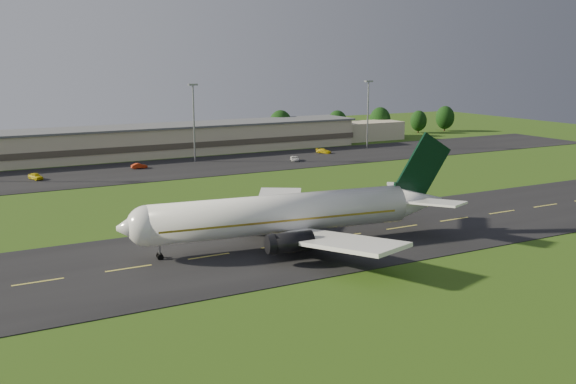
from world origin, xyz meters
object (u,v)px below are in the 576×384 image
terminal (180,140)px  light_mast_east (368,106)px  airliner (287,214)px  service_vehicle_d (324,151)px  service_vehicle_b (139,166)px  service_vehicle_c (295,159)px  service_vehicle_a (36,176)px  light_mast_centre (194,113)px

terminal → light_mast_east: light_mast_east is taller
airliner → light_mast_east: 106.69m
terminal → service_vehicle_d: terminal is taller
terminal → service_vehicle_b: bearing=-130.4°
airliner → service_vehicle_c: size_ratio=11.45×
light_mast_east → service_vehicle_c: light_mast_east is taller
airliner → service_vehicle_d: 93.30m
service_vehicle_a → service_vehicle_c: (64.10, -3.60, -0.12)m
light_mast_east → service_vehicle_b: size_ratio=5.22×
service_vehicle_a → service_vehicle_d: size_ratio=0.96×
terminal → service_vehicle_a: 48.57m
terminal → light_mast_centre: (-1.40, -16.18, 8.75)m
airliner → service_vehicle_a: (-25.51, 71.96, -3.82)m
service_vehicle_c → light_mast_east: bearing=43.6°
light_mast_centre → service_vehicle_b: (-16.06, -4.33, -12.00)m
terminal → light_mast_east: 56.67m
service_vehicle_a → service_vehicle_b: size_ratio=1.11×
light_mast_centre → service_vehicle_d: 39.69m
terminal → service_vehicle_a: (-41.92, -24.32, -3.15)m
service_vehicle_c → service_vehicle_d: size_ratio=1.00×
airliner → light_mast_centre: bearing=86.3°
terminal → service_vehicle_c: terminal is taller
light_mast_centre → light_mast_east: bearing=0.0°
airliner → service_vehicle_c: airliner is taller
light_mast_centre → service_vehicle_d: light_mast_centre is taller
airliner → terminal: size_ratio=0.35×
airliner → terminal: 97.68m
airliner → service_vehicle_b: 75.88m
airliner → service_vehicle_a: size_ratio=11.81×
service_vehicle_b → service_vehicle_c: (39.65, -7.41, -0.02)m
service_vehicle_c → terminal: bearing=151.6°
service_vehicle_a → service_vehicle_c: size_ratio=0.97×
light_mast_east → service_vehicle_d: 21.29m
terminal → service_vehicle_d: bearing=-28.1°
terminal → service_vehicle_d: size_ratio=32.27×
service_vehicle_b → airliner: bearing=-179.9°
airliner → service_vehicle_a: 76.45m
service_vehicle_b → light_mast_centre: bearing=-75.6°
airliner → service_vehicle_a: airliner is taller
airliner → terminal: (16.41, 96.29, -0.67)m
airliner → service_vehicle_c: (38.59, 68.36, -3.94)m
service_vehicle_a → service_vehicle_b: 24.75m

